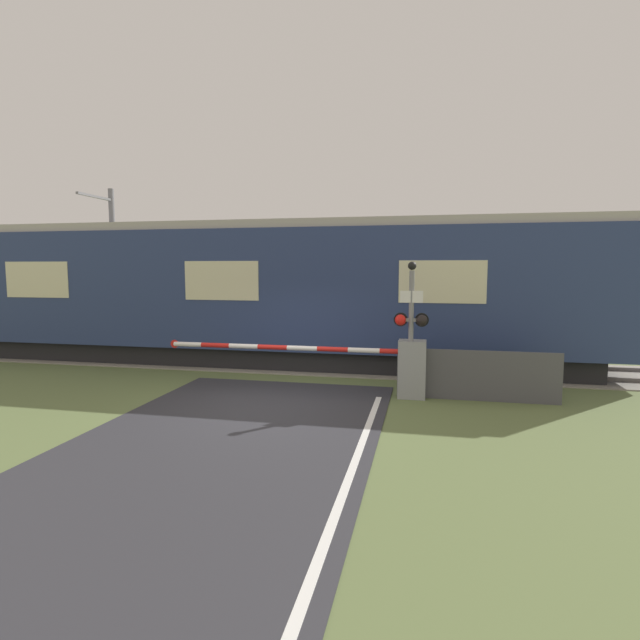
# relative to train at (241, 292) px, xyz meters

# --- Properties ---
(ground_plane) EXTENTS (80.00, 80.00, 0.00)m
(ground_plane) POSITION_rel_train_xyz_m (2.28, -4.46, -2.14)
(ground_plane) COLOR #5B6B3D
(track_bed) EXTENTS (36.00, 3.20, 0.13)m
(track_bed) POSITION_rel_train_xyz_m (2.28, 0.00, -2.11)
(track_bed) COLOR gray
(track_bed) RESTS_ON ground_plane
(train) EXTENTS (21.42, 2.92, 4.18)m
(train) POSITION_rel_train_xyz_m (0.00, 0.00, 0.00)
(train) COLOR black
(train) RESTS_ON ground_plane
(crossing_barrier) EXTENTS (6.11, 0.44, 1.28)m
(crossing_barrier) POSITION_rel_train_xyz_m (4.75, -3.27, -1.43)
(crossing_barrier) COLOR gray
(crossing_barrier) RESTS_ON ground_plane
(signal_post) EXTENTS (0.75, 0.26, 3.00)m
(signal_post) POSITION_rel_train_xyz_m (5.20, -3.38, -0.43)
(signal_post) COLOR gray
(signal_post) RESTS_ON ground_plane
(catenary_pole) EXTENTS (0.20, 1.90, 5.70)m
(catenary_pole) POSITION_rel_train_xyz_m (-5.63, 1.92, 0.86)
(catenary_pole) COLOR slate
(catenary_pole) RESTS_ON ground_plane
(roadside_fence) EXTENTS (3.42, 0.06, 1.10)m
(roadside_fence) POSITION_rel_train_xyz_m (6.63, -3.24, -1.59)
(roadside_fence) COLOR #4C4C51
(roadside_fence) RESTS_ON ground_plane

